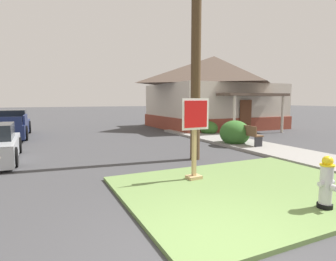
{
  "coord_description": "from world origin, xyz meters",
  "views": [
    {
      "loc": [
        -2.15,
        -2.82,
        2.08
      ],
      "look_at": [
        1.13,
        4.18,
        1.2
      ],
      "focal_mm": 29.37,
      "sensor_mm": 36.0,
      "label": 1
    }
  ],
  "objects_px": {
    "stop_sign": "(195,140)",
    "pickup_truck_navy": "(9,126)",
    "manhole_cover": "(160,197)",
    "fire_hydrant": "(326,183)",
    "street_bench": "(247,134)",
    "utility_pole": "(196,17)"
  },
  "relations": [
    {
      "from": "stop_sign",
      "to": "pickup_truck_navy",
      "type": "xyz_separation_m",
      "value": [
        -5.06,
        11.57,
        -0.46
      ]
    },
    {
      "from": "stop_sign",
      "to": "manhole_cover",
      "type": "bearing_deg",
      "value": -152.0
    },
    {
      "from": "stop_sign",
      "to": "pickup_truck_navy",
      "type": "bearing_deg",
      "value": 113.62
    },
    {
      "from": "fire_hydrant",
      "to": "stop_sign",
      "type": "height_order",
      "value": "stop_sign"
    },
    {
      "from": "stop_sign",
      "to": "street_bench",
      "type": "height_order",
      "value": "stop_sign"
    },
    {
      "from": "manhole_cover",
      "to": "utility_pole",
      "type": "height_order",
      "value": "utility_pole"
    },
    {
      "from": "manhole_cover",
      "to": "utility_pole",
      "type": "bearing_deg",
      "value": 48.51
    },
    {
      "from": "fire_hydrant",
      "to": "pickup_truck_navy",
      "type": "relative_size",
      "value": 0.18
    },
    {
      "from": "stop_sign",
      "to": "manhole_cover",
      "type": "xyz_separation_m",
      "value": [
        -1.23,
        -0.66,
        -1.07
      ]
    },
    {
      "from": "stop_sign",
      "to": "manhole_cover",
      "type": "height_order",
      "value": "stop_sign"
    },
    {
      "from": "manhole_cover",
      "to": "pickup_truck_navy",
      "type": "xyz_separation_m",
      "value": [
        -3.83,
        12.22,
        0.61
      ]
    },
    {
      "from": "fire_hydrant",
      "to": "street_bench",
      "type": "bearing_deg",
      "value": 60.28
    },
    {
      "from": "fire_hydrant",
      "to": "utility_pole",
      "type": "bearing_deg",
      "value": 88.39
    },
    {
      "from": "street_bench",
      "to": "utility_pole",
      "type": "relative_size",
      "value": 0.17
    },
    {
      "from": "fire_hydrant",
      "to": "manhole_cover",
      "type": "bearing_deg",
      "value": 141.14
    },
    {
      "from": "fire_hydrant",
      "to": "manhole_cover",
      "type": "xyz_separation_m",
      "value": [
        -2.47,
        1.99,
        -0.54
      ]
    },
    {
      "from": "stop_sign",
      "to": "utility_pole",
      "type": "relative_size",
      "value": 0.22
    },
    {
      "from": "fire_hydrant",
      "to": "manhole_cover",
      "type": "height_order",
      "value": "fire_hydrant"
    },
    {
      "from": "stop_sign",
      "to": "utility_pole",
      "type": "xyz_separation_m",
      "value": [
        1.38,
        2.3,
        3.72
      ]
    },
    {
      "from": "pickup_truck_navy",
      "to": "utility_pole",
      "type": "xyz_separation_m",
      "value": [
        6.44,
        -9.27,
        4.18
      ]
    },
    {
      "from": "fire_hydrant",
      "to": "utility_pole",
      "type": "xyz_separation_m",
      "value": [
        0.14,
        4.94,
        4.25
      ]
    },
    {
      "from": "pickup_truck_navy",
      "to": "utility_pole",
      "type": "distance_m",
      "value": 12.03
    }
  ]
}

